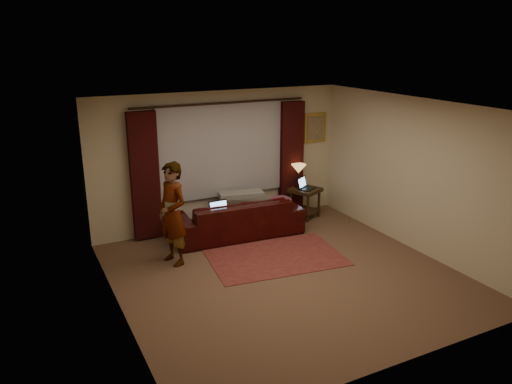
# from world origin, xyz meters

# --- Properties ---
(floor) EXTENTS (5.00, 5.00, 0.01)m
(floor) POSITION_xyz_m (0.00, 0.00, -0.01)
(floor) COLOR brown
(floor) RESTS_ON ground
(ceiling) EXTENTS (5.00, 5.00, 0.02)m
(ceiling) POSITION_xyz_m (0.00, 0.00, 2.60)
(ceiling) COLOR silver
(ceiling) RESTS_ON ground
(wall_back) EXTENTS (5.00, 0.02, 2.60)m
(wall_back) POSITION_xyz_m (0.00, 2.50, 1.30)
(wall_back) COLOR beige
(wall_back) RESTS_ON ground
(wall_front) EXTENTS (5.00, 0.02, 2.60)m
(wall_front) POSITION_xyz_m (0.00, -2.50, 1.30)
(wall_front) COLOR beige
(wall_front) RESTS_ON ground
(wall_left) EXTENTS (0.02, 5.00, 2.60)m
(wall_left) POSITION_xyz_m (-2.50, 0.00, 1.30)
(wall_left) COLOR beige
(wall_left) RESTS_ON ground
(wall_right) EXTENTS (0.02, 5.00, 2.60)m
(wall_right) POSITION_xyz_m (2.50, 0.00, 1.30)
(wall_right) COLOR beige
(wall_right) RESTS_ON ground
(sheer_curtain) EXTENTS (2.50, 0.05, 1.80)m
(sheer_curtain) POSITION_xyz_m (0.00, 2.44, 1.50)
(sheer_curtain) COLOR #A4A3AB
(sheer_curtain) RESTS_ON wall_back
(drape_left) EXTENTS (0.50, 0.14, 2.30)m
(drape_left) POSITION_xyz_m (-1.50, 2.39, 1.18)
(drape_left) COLOR black
(drape_left) RESTS_ON floor
(drape_right) EXTENTS (0.50, 0.14, 2.30)m
(drape_right) POSITION_xyz_m (1.50, 2.39, 1.18)
(drape_right) COLOR black
(drape_right) RESTS_ON floor
(curtain_rod) EXTENTS (0.04, 0.04, 3.40)m
(curtain_rod) POSITION_xyz_m (0.00, 2.39, 2.38)
(curtain_rod) COLOR black
(curtain_rod) RESTS_ON wall_back
(picture_frame) EXTENTS (0.50, 0.04, 0.60)m
(picture_frame) POSITION_xyz_m (2.10, 2.47, 1.75)
(picture_frame) COLOR gold
(picture_frame) RESTS_ON wall_back
(sofa) EXTENTS (2.44, 1.18, 0.96)m
(sofa) POSITION_xyz_m (0.02, 1.82, 0.48)
(sofa) COLOR black
(sofa) RESTS_ON floor
(throw_blanket) EXTENTS (0.88, 0.50, 0.10)m
(throw_blanket) POSITION_xyz_m (0.20, 2.04, 0.96)
(throw_blanket) COLOR gray
(throw_blanket) RESTS_ON sofa
(clothing_pile) EXTENTS (0.50, 0.39, 0.20)m
(clothing_pile) POSITION_xyz_m (0.83, 1.65, 0.58)
(clothing_pile) COLOR brown
(clothing_pile) RESTS_ON sofa
(laptop_sofa) EXTENTS (0.36, 0.39, 0.26)m
(laptop_sofa) POSITION_xyz_m (-0.36, 1.65, 0.61)
(laptop_sofa) COLOR black
(laptop_sofa) RESTS_ON sofa
(area_rug) EXTENTS (2.36, 1.72, 0.01)m
(area_rug) POSITION_xyz_m (0.18, 0.64, 0.01)
(area_rug) COLOR maroon
(area_rug) RESTS_ON floor
(end_table) EXTENTS (0.71, 0.71, 0.62)m
(end_table) POSITION_xyz_m (1.65, 2.07, 0.31)
(end_table) COLOR black
(end_table) RESTS_ON floor
(tiffany_lamp) EXTENTS (0.42, 0.42, 0.48)m
(tiffany_lamp) POSITION_xyz_m (1.56, 2.20, 0.86)
(tiffany_lamp) COLOR olive
(tiffany_lamp) RESTS_ON end_table
(laptop_table) EXTENTS (0.46, 0.47, 0.23)m
(laptop_table) POSITION_xyz_m (1.66, 2.01, 0.73)
(laptop_table) COLOR black
(laptop_table) RESTS_ON end_table
(person) EXTENTS (0.62, 0.62, 1.69)m
(person) POSITION_xyz_m (-1.39, 1.20, 0.84)
(person) COLOR gray
(person) RESTS_ON floor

